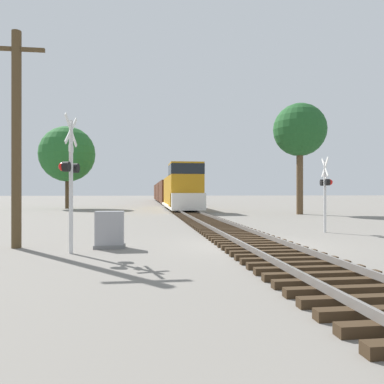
# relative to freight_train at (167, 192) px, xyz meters

# --- Properties ---
(ground_plane) EXTENTS (400.00, 400.00, 0.00)m
(ground_plane) POSITION_rel_freight_train_xyz_m (0.00, -48.42, -1.90)
(ground_plane) COLOR slate
(rail_track_bed) EXTENTS (2.60, 160.00, 0.31)m
(rail_track_bed) POSITION_rel_freight_train_xyz_m (0.00, -48.42, -1.77)
(rail_track_bed) COLOR #382819
(rail_track_bed) RESTS_ON ground
(freight_train) EXTENTS (2.95, 62.18, 4.52)m
(freight_train) POSITION_rel_freight_train_xyz_m (0.00, 0.00, 0.00)
(freight_train) COLOR #B77A14
(freight_train) RESTS_ON ground
(crossing_signal_near) EXTENTS (0.48, 1.01, 4.18)m
(crossing_signal_near) POSITION_rel_freight_train_xyz_m (-5.96, -49.36, 0.52)
(crossing_signal_near) COLOR silver
(crossing_signal_near) RESTS_ON ground
(crossing_signal_far) EXTENTS (0.45, 1.01, 3.47)m
(crossing_signal_far) POSITION_rel_freight_train_xyz_m (4.53, -44.75, 0.20)
(crossing_signal_far) COLOR silver
(crossing_signal_far) RESTS_ON ground
(relay_cabinet) EXTENTS (1.01, 0.54, 1.22)m
(relay_cabinet) POSITION_rel_freight_train_xyz_m (-4.87, -48.42, -1.31)
(relay_cabinet) COLOR slate
(relay_cabinet) RESTS_ON ground
(utility_pole) EXTENTS (1.80, 0.31, 7.20)m
(utility_pole) POSITION_rel_freight_train_xyz_m (-7.94, -48.00, 1.80)
(utility_pole) COLOR #4C3A23
(utility_pole) RESTS_ON ground
(tree_far_right) EXTENTS (4.42, 4.42, 9.33)m
(tree_far_right) POSITION_rel_freight_train_xyz_m (9.22, -31.03, 5.13)
(tree_far_right) COLOR brown
(tree_far_right) RESTS_ON ground
(tree_mid_background) EXTENTS (6.26, 6.26, 9.34)m
(tree_mid_background) POSITION_rel_freight_train_xyz_m (-12.44, -17.09, 4.29)
(tree_mid_background) COLOR #473521
(tree_mid_background) RESTS_ON ground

